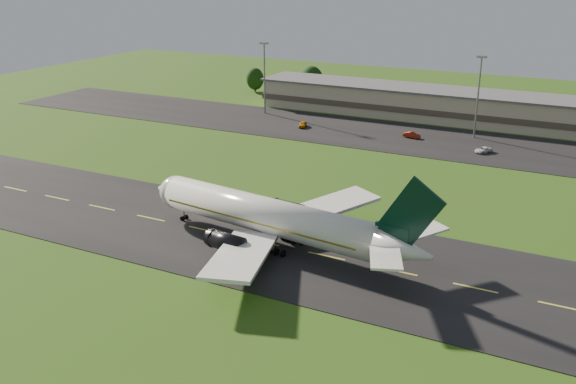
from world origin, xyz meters
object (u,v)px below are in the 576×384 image
at_px(service_vehicle_a, 303,124).
at_px(service_vehicle_c, 483,150).
at_px(service_vehicle_b, 412,135).
at_px(airliner, 272,217).
at_px(light_mast_west, 264,70).
at_px(light_mast_centre, 479,87).
at_px(terminal, 493,110).

height_order(service_vehicle_a, service_vehicle_c, service_vehicle_a).
relative_size(service_vehicle_a, service_vehicle_b, 1.02).
distance_m(airliner, service_vehicle_c, 70.10).
relative_size(light_mast_west, service_vehicle_a, 4.64).
relative_size(light_mast_centre, service_vehicle_a, 4.64).
height_order(light_mast_centre, service_vehicle_c, light_mast_centre).
relative_size(light_mast_centre, service_vehicle_c, 4.51).
height_order(service_vehicle_b, service_vehicle_c, service_vehicle_b).
xyz_separation_m(terminal, light_mast_west, (-61.40, -16.18, 8.75)).
bearing_deg(light_mast_west, terminal, 14.76).
bearing_deg(service_vehicle_c, service_vehicle_a, -153.11).
relative_size(airliner, light_mast_west, 2.52).
relative_size(airliner, light_mast_centre, 2.52).
distance_m(light_mast_west, service_vehicle_b, 48.35).
relative_size(terminal, light_mast_west, 7.13).
xyz_separation_m(terminal, light_mast_centre, (-1.40, -16.18, 8.75)).
bearing_deg(service_vehicle_c, terminal, 127.01).
xyz_separation_m(light_mast_centre, service_vehicle_c, (4.83, -12.77, -12.01)).
distance_m(light_mast_centre, service_vehicle_c, 18.19).
bearing_deg(airliner, service_vehicle_c, 81.07).
bearing_deg(service_vehicle_a, light_mast_west, 133.42).
distance_m(service_vehicle_b, service_vehicle_c, 19.30).
bearing_deg(terminal, airliner, -99.24).
height_order(airliner, light_mast_west, light_mast_west).
distance_m(airliner, terminal, 97.55).
relative_size(terminal, service_vehicle_b, 33.75).
xyz_separation_m(airliner, light_mast_west, (-45.74, 80.10, 8.08)).
height_order(light_mast_centre, service_vehicle_a, light_mast_centre).
bearing_deg(airliner, service_vehicle_b, 96.51).
xyz_separation_m(light_mast_west, service_vehicle_b, (46.24, -7.58, -11.93)).
height_order(light_mast_west, service_vehicle_c, light_mast_west).
bearing_deg(light_mast_west, light_mast_centre, 0.00).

